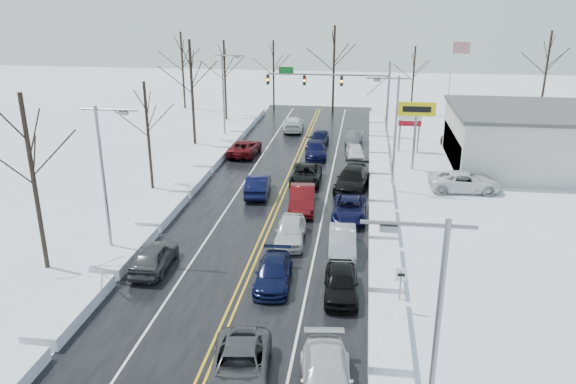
# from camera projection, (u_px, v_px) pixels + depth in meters

# --- Properties ---
(ground) EXTENTS (160.00, 160.00, 0.00)m
(ground) POSITION_uv_depth(u_px,v_px,m) (264.00, 236.00, 36.22)
(ground) COLOR silver
(ground) RESTS_ON ground
(road_surface) EXTENTS (14.00, 84.00, 0.01)m
(road_surface) POSITION_uv_depth(u_px,v_px,m) (269.00, 224.00, 38.08)
(road_surface) COLOR black
(road_surface) RESTS_ON ground
(snow_bank_left) EXTENTS (1.78, 72.00, 0.65)m
(snow_bank_left) POSITION_uv_depth(u_px,v_px,m) (162.00, 218.00, 39.06)
(snow_bank_left) COLOR white
(snow_bank_left) RESTS_ON ground
(snow_bank_right) EXTENTS (1.78, 72.00, 0.65)m
(snow_bank_right) POSITION_uv_depth(u_px,v_px,m) (382.00, 230.00, 37.11)
(snow_bank_right) COLOR white
(snow_bank_right) RESTS_ON ground
(traffic_signal_mast) EXTENTS (13.28, 0.39, 8.00)m
(traffic_signal_mast) POSITION_uv_depth(u_px,v_px,m) (341.00, 85.00, 60.04)
(traffic_signal_mast) COLOR slate
(traffic_signal_mast) RESTS_ON ground
(tires_plus_sign) EXTENTS (3.20, 0.34, 6.00)m
(tires_plus_sign) POSITION_uv_depth(u_px,v_px,m) (416.00, 114.00, 48.10)
(tires_plus_sign) COLOR slate
(tires_plus_sign) RESTS_ON ground
(used_vehicles_sign) EXTENTS (2.20, 0.22, 4.65)m
(used_vehicles_sign) POSITION_uv_depth(u_px,v_px,m) (410.00, 118.00, 54.27)
(used_vehicles_sign) COLOR slate
(used_vehicles_sign) RESTS_ON ground
(speed_limit_sign) EXTENTS (0.55, 0.09, 2.35)m
(speed_limit_sign) POSITION_uv_depth(u_px,v_px,m) (401.00, 281.00, 27.15)
(speed_limit_sign) COLOR slate
(speed_limit_sign) RESTS_ON ground
(flagpole) EXTENTS (1.87, 1.20, 10.00)m
(flagpole) POSITION_uv_depth(u_px,v_px,m) (451.00, 80.00, 60.25)
(flagpole) COLOR silver
(flagpole) RESTS_ON ground
(dealership_building) EXTENTS (20.40, 12.40, 5.30)m
(dealership_building) POSITION_uv_depth(u_px,v_px,m) (570.00, 140.00, 49.03)
(dealership_building) COLOR beige
(dealership_building) RESTS_ON ground
(streetlight_se) EXTENTS (3.20, 0.25, 9.00)m
(streetlight_se) POSITION_uv_depth(u_px,v_px,m) (430.00, 334.00, 16.57)
(streetlight_se) COLOR slate
(streetlight_se) RESTS_ON ground
(streetlight_ne) EXTENTS (3.20, 0.25, 9.00)m
(streetlight_ne) POSITION_uv_depth(u_px,v_px,m) (393.00, 125.00, 42.69)
(streetlight_ne) COLOR slate
(streetlight_ne) RESTS_ON ground
(streetlight_sw) EXTENTS (3.20, 0.25, 9.00)m
(streetlight_sw) POSITION_uv_depth(u_px,v_px,m) (106.00, 170.00, 31.77)
(streetlight_sw) COLOR slate
(streetlight_sw) RESTS_ON ground
(streetlight_nw) EXTENTS (3.20, 0.25, 9.00)m
(streetlight_nw) POSITION_uv_depth(u_px,v_px,m) (225.00, 90.00, 57.88)
(streetlight_nw) COLOR slate
(streetlight_nw) RESTS_ON ground
(tree_left_b) EXTENTS (4.00, 4.00, 10.00)m
(tree_left_b) POSITION_uv_depth(u_px,v_px,m) (29.00, 149.00, 29.75)
(tree_left_b) COLOR #2D231C
(tree_left_b) RESTS_ON ground
(tree_left_c) EXTENTS (3.40, 3.40, 8.50)m
(tree_left_c) POSITION_uv_depth(u_px,v_px,m) (147.00, 115.00, 43.03)
(tree_left_c) COLOR #2D231C
(tree_left_c) RESTS_ON ground
(tree_left_d) EXTENTS (4.20, 4.20, 10.50)m
(tree_left_d) POSITION_uv_depth(u_px,v_px,m) (191.00, 72.00, 55.71)
(tree_left_d) COLOR #2D231C
(tree_left_d) RESTS_ON ground
(tree_left_e) EXTENTS (3.80, 3.80, 9.50)m
(tree_left_e) POSITION_uv_depth(u_px,v_px,m) (224.00, 65.00, 67.09)
(tree_left_e) COLOR #2D231C
(tree_left_e) RESTS_ON ground
(tree_far_a) EXTENTS (4.00, 4.00, 10.00)m
(tree_far_a) POSITION_uv_depth(u_px,v_px,m) (182.00, 55.00, 73.49)
(tree_far_a) COLOR #2D231C
(tree_far_a) RESTS_ON ground
(tree_far_b) EXTENTS (3.60, 3.60, 9.00)m
(tree_far_b) POSITION_uv_depth(u_px,v_px,m) (273.00, 61.00, 73.12)
(tree_far_b) COLOR #2D231C
(tree_far_b) RESTS_ON ground
(tree_far_c) EXTENTS (4.40, 4.40, 11.00)m
(tree_far_c) POSITION_uv_depth(u_px,v_px,m) (334.00, 53.00, 69.75)
(tree_far_c) COLOR #2D231C
(tree_far_c) RESTS_ON ground
(tree_far_d) EXTENTS (3.40, 3.40, 8.50)m
(tree_far_d) POSITION_uv_depth(u_px,v_px,m) (414.00, 67.00, 70.45)
(tree_far_d) COLOR #2D231C
(tree_far_d) RESTS_ON ground
(tree_far_e) EXTENTS (4.20, 4.20, 10.50)m
(tree_far_e) POSITION_uv_depth(u_px,v_px,m) (548.00, 57.00, 68.39)
(tree_far_e) COLOR #2D231C
(tree_far_e) RESTS_ON ground
(queued_car_2) EXTENTS (2.94, 5.39, 1.43)m
(queued_car_2) POSITION_uv_depth(u_px,v_px,m) (240.00, 382.00, 22.66)
(queued_car_2) COLOR #424547
(queued_car_2) RESTS_ON ground
(queued_car_3) EXTENTS (2.10, 4.65, 1.32)m
(queued_car_3) POSITION_uv_depth(u_px,v_px,m) (274.00, 284.00, 30.24)
(queued_car_3) COLOR black
(queued_car_3) RESTS_ON ground
(queued_car_4) EXTENTS (2.03, 4.60, 1.54)m
(queued_car_4) POSITION_uv_depth(u_px,v_px,m) (290.00, 242.00, 35.33)
(queued_car_4) COLOR silver
(queued_car_4) RESTS_ON ground
(queued_car_5) EXTENTS (2.12, 5.15, 1.66)m
(queued_car_5) POSITION_uv_depth(u_px,v_px,m) (302.00, 209.00, 40.65)
(queued_car_5) COLOR #510A0D
(queued_car_5) RESTS_ON ground
(queued_car_6) EXTENTS (2.47, 5.23, 1.45)m
(queued_car_6) POSITION_uv_depth(u_px,v_px,m) (306.00, 183.00, 46.25)
(queued_car_6) COLOR black
(queued_car_6) RESTS_ON ground
(queued_car_7) EXTENTS (2.49, 5.10, 1.43)m
(queued_car_7) POSITION_uv_depth(u_px,v_px,m) (315.00, 157.00, 53.49)
(queued_car_7) COLOR black
(queued_car_7) RESTS_ON ground
(queued_car_8) EXTENTS (1.94, 4.42, 1.48)m
(queued_car_8) POSITION_uv_depth(u_px,v_px,m) (319.00, 145.00, 57.73)
(queued_car_8) COLOR black
(queued_car_8) RESTS_ON ground
(queued_car_12) EXTENTS (2.00, 4.44, 1.48)m
(queued_car_12) POSITION_uv_depth(u_px,v_px,m) (341.00, 295.00, 29.11)
(queued_car_12) COLOR black
(queued_car_12) RESTS_ON ground
(queued_car_13) EXTENTS (1.82, 4.65, 1.51)m
(queued_car_13) POSITION_uv_depth(u_px,v_px,m) (342.00, 253.00, 33.77)
(queued_car_13) COLOR #9B9CA2
(queued_car_13) RESTS_ON ground
(queued_car_14) EXTENTS (2.30, 4.97, 1.38)m
(queued_car_14) POSITION_uv_depth(u_px,v_px,m) (349.00, 218.00, 39.05)
(queued_car_14) COLOR black
(queued_car_14) RESTS_ON ground
(queued_car_15) EXTENTS (3.05, 6.01, 1.67)m
(queued_car_15) POSITION_uv_depth(u_px,v_px,m) (352.00, 189.00, 44.77)
(queued_car_15) COLOR black
(queued_car_15) RESTS_ON ground
(queued_car_16) EXTENTS (2.00, 4.16, 1.37)m
(queued_car_16) POSITION_uv_depth(u_px,v_px,m) (355.00, 159.00, 52.75)
(queued_car_16) COLOR silver
(queued_car_16) RESTS_ON ground
(queued_car_17) EXTENTS (1.80, 4.20, 1.35)m
(queued_car_17) POSITION_uv_depth(u_px,v_px,m) (354.00, 145.00, 57.79)
(queued_car_17) COLOR #3F4244
(queued_car_17) RESTS_ON ground
(oncoming_car_0) EXTENTS (2.07, 4.92, 1.58)m
(oncoming_car_0) POSITION_uv_depth(u_px,v_px,m) (258.00, 194.00, 43.63)
(oncoming_car_0) COLOR black
(oncoming_car_0) RESTS_ON ground
(oncoming_car_1) EXTENTS (2.70, 5.43, 1.48)m
(oncoming_car_1) POSITION_uv_depth(u_px,v_px,m) (245.00, 155.00, 54.18)
(oncoming_car_1) COLOR #530B10
(oncoming_car_1) RESTS_ON ground
(oncoming_car_2) EXTENTS (2.46, 5.45, 1.55)m
(oncoming_car_2) POSITION_uv_depth(u_px,v_px,m) (294.00, 131.00, 63.61)
(oncoming_car_2) COLOR silver
(oncoming_car_2) RESTS_ON ground
(oncoming_car_3) EXTENTS (1.91, 4.54, 1.53)m
(oncoming_car_3) POSITION_uv_depth(u_px,v_px,m) (155.00, 268.00, 31.93)
(oncoming_car_3) COLOR #3E4043
(oncoming_car_3) RESTS_ON ground
(parked_car_0) EXTENTS (5.68, 2.82, 1.55)m
(parked_car_0) POSITION_uv_depth(u_px,v_px,m) (464.00, 191.00, 44.36)
(parked_car_0) COLOR white
(parked_car_0) RESTS_ON ground
(parked_car_1) EXTENTS (2.27, 5.07, 1.44)m
(parked_car_1) POSITION_uv_depth(u_px,v_px,m) (486.00, 171.00, 49.39)
(parked_car_1) COLOR #45474A
(parked_car_1) RESTS_ON ground
(parked_car_2) EXTENTS (2.61, 5.24, 1.71)m
(parked_car_2) POSITION_uv_depth(u_px,v_px,m) (454.00, 149.00, 56.12)
(parked_car_2) COLOR black
(parked_car_2) RESTS_ON ground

